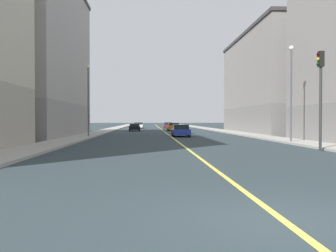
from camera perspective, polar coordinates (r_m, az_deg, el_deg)
The scene contains 14 objects.
ground_plane at distance 6.74m, azimuth 18.58°, elevation -14.67°, with size 400.00×400.00×0.00m, color #29363A.
sidewalk_left at distance 56.28m, azimuth 8.79°, elevation -0.76°, with size 2.65×168.00×0.15m, color #9E9B93.
sidewalk_right at distance 55.47m, azimuth -10.33°, elevation -0.79°, with size 2.65×168.00×0.15m, color #9E9B93.
lane_center_stripe at distance 55.10m, azimuth -0.70°, elevation -0.85°, with size 0.16×154.00×0.01m, color #E5D14C.
building_left_mid at distance 51.15m, azimuth 16.79°, elevation 6.67°, with size 9.01×23.58×13.75m.
building_right_midblock at distance 41.48m, azimuth -21.15°, elevation 10.57°, with size 9.01×21.03×17.46m.
traffic_light_left_near at distance 22.14m, azimuth 23.69°, elevation 5.98°, with size 0.40×0.32×5.79m.
street_lamp_left_near at distance 28.60m, azimuth 19.52°, elevation 6.54°, with size 0.36×0.36×7.36m.
street_lamp_right_near at distance 36.58m, azimuth -12.93°, elevation 5.27°, with size 0.36×0.36×7.25m.
car_black at distance 56.56m, azimuth -5.49°, elevation -0.21°, with size 1.91×4.16×1.18m.
car_orange at distance 57.65m, azimuth 0.92°, elevation -0.13°, with size 2.03×4.40×1.30m.
car_blue at distance 37.50m, azimuth 2.11°, elevation -0.77°, with size 1.92×4.09×1.31m.
car_maroon at distance 74.76m, azimuth 0.04°, elevation 0.12°, with size 2.00×4.01×1.27m.
car_white at distance 74.09m, azimuth -4.84°, elevation 0.09°, with size 1.96×4.06×1.25m.
Camera 1 is at (-2.42, -6.02, 1.82)m, focal length 37.22 mm.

